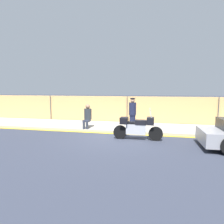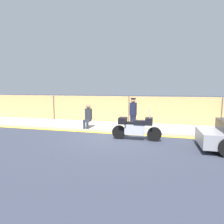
# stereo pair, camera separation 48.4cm
# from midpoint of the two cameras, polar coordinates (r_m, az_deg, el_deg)

# --- Properties ---
(ground_plane) EXTENTS (120.00, 120.00, 0.00)m
(ground_plane) POSITION_cam_midpoint_polar(r_m,az_deg,el_deg) (9.93, 2.29, -7.28)
(ground_plane) COLOR #333847
(sidewalk) EXTENTS (42.11, 2.96, 0.13)m
(sidewalk) POSITION_cam_midpoint_polar(r_m,az_deg,el_deg) (12.18, 4.71, -4.34)
(sidewalk) COLOR #ADA89E
(sidewalk) RESTS_ON ground_plane
(curb_paint_stripe) EXTENTS (42.11, 0.18, 0.01)m
(curb_paint_stripe) POSITION_cam_midpoint_polar(r_m,az_deg,el_deg) (10.69, 3.21, -6.26)
(curb_paint_stripe) COLOR gold
(curb_paint_stripe) RESTS_ON ground_plane
(storefront_fence) EXTENTS (40.00, 0.17, 1.88)m
(storefront_fence) POSITION_cam_midpoint_polar(r_m,az_deg,el_deg) (13.59, 5.91, 0.52)
(storefront_fence) COLOR #E5B26B
(storefront_fence) RESTS_ON ground_plane
(motorcycle) EXTENTS (2.32, 0.51, 1.50)m
(motorcycle) POSITION_cam_midpoint_polar(r_m,az_deg,el_deg) (9.44, 8.28, -4.32)
(motorcycle) COLOR black
(motorcycle) RESTS_ON ground_plane
(officer_standing) EXTENTS (0.42, 0.42, 1.73)m
(officer_standing) POSITION_cam_midpoint_polar(r_m,az_deg,el_deg) (11.65, 7.24, -0.18)
(officer_standing) COLOR #191E38
(officer_standing) RESTS_ON sidewalk
(person_seated_on_curb) EXTENTS (0.43, 0.72, 1.37)m
(person_seated_on_curb) POSITION_cam_midpoint_polar(r_m,az_deg,el_deg) (11.61, -5.66, -0.80)
(person_seated_on_curb) COLOR #2D3342
(person_seated_on_curb) RESTS_ON sidewalk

